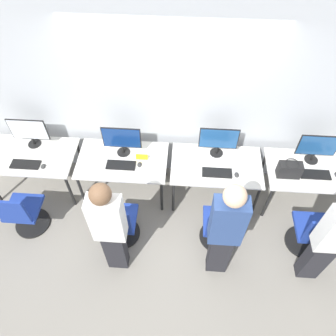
{
  "coord_description": "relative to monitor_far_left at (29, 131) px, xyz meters",
  "views": [
    {
      "loc": [
        0.18,
        -2.49,
        4.15
      ],
      "look_at": [
        0.0,
        0.15,
        0.86
      ],
      "focal_mm": 35.0,
      "sensor_mm": 36.0,
      "label": 1
    }
  ],
  "objects": [
    {
      "name": "mouse_left",
      "position": [
        1.55,
        -0.29,
        -0.24
      ],
      "size": [
        0.06,
        0.09,
        0.03
      ],
      "color": "#333333",
      "rests_on": "desk_left"
    },
    {
      "name": "monitor_right",
      "position": [
        2.6,
        0.01,
        0.0
      ],
      "size": [
        0.52,
        0.18,
        0.47
      ],
      "color": "black",
      "rests_on": "desk_right"
    },
    {
      "name": "handbag",
      "position": [
        3.52,
        -0.32,
        -0.14
      ],
      "size": [
        0.3,
        0.18,
        0.25
      ],
      "color": "black",
      "rests_on": "desk_far_right"
    },
    {
      "name": "person_left",
      "position": [
        1.37,
        -1.38,
        -0.03
      ],
      "size": [
        0.36,
        0.22,
        1.7
      ],
      "color": "#232328",
      "rests_on": "ground_plane"
    },
    {
      "name": "ground_plane",
      "position": [
        1.95,
        -0.58,
        -0.96
      ],
      "size": [
        20.0,
        20.0,
        0.0
      ],
      "primitive_type": "plane",
      "color": "gray"
    },
    {
      "name": "office_chair_far_left",
      "position": [
        0.05,
        -0.95,
        -0.61
      ],
      "size": [
        0.48,
        0.48,
        0.88
      ],
      "color": "black",
      "rests_on": "ground_plane"
    },
    {
      "name": "keyboard_right",
      "position": [
        2.6,
        -0.35,
        -0.25
      ],
      "size": [
        0.4,
        0.16,
        0.02
      ],
      "color": "black",
      "rests_on": "desk_right"
    },
    {
      "name": "keyboard_left",
      "position": [
        1.3,
        -0.31,
        -0.25
      ],
      "size": [
        0.4,
        0.16,
        0.02
      ],
      "color": "black",
      "rests_on": "desk_left"
    },
    {
      "name": "wall_back",
      "position": [
        1.95,
        0.29,
        0.44
      ],
      "size": [
        12.0,
        0.05,
        2.8
      ],
      "color": "#B7BCC1",
      "rests_on": "ground_plane"
    },
    {
      "name": "keyboard_far_left",
      "position": [
        0.0,
        -0.39,
        -0.25
      ],
      "size": [
        0.4,
        0.16,
        0.02
      ],
      "color": "black",
      "rests_on": "desk_far_left"
    },
    {
      "name": "person_right",
      "position": [
        2.63,
        -1.34,
        0.0
      ],
      "size": [
        0.36,
        0.23,
        1.75
      ],
      "color": "#232328",
      "rests_on": "ground_plane"
    },
    {
      "name": "desk_far_right",
      "position": [
        3.89,
        -0.21,
        -0.33
      ],
      "size": [
        1.23,
        0.74,
        0.71
      ],
      "color": "silver",
      "rests_on": "ground_plane"
    },
    {
      "name": "desk_left",
      "position": [
        1.3,
        -0.21,
        -0.33
      ],
      "size": [
        1.23,
        0.74,
        0.71
      ],
      "color": "silver",
      "rests_on": "ground_plane"
    },
    {
      "name": "placard_left",
      "position": [
        1.57,
        -0.17,
        -0.22
      ],
      "size": [
        0.16,
        0.03,
        0.08
      ],
      "color": "yellow",
      "rests_on": "desk_left"
    },
    {
      "name": "desk_far_left",
      "position": [
        0.0,
        -0.21,
        -0.33
      ],
      "size": [
        1.23,
        0.74,
        0.71
      ],
      "color": "silver",
      "rests_on": "ground_plane"
    },
    {
      "name": "keyboard_far_right",
      "position": [
        3.89,
        -0.29,
        -0.25
      ],
      "size": [
        0.4,
        0.16,
        0.02
      ],
      "color": "black",
      "rests_on": "desk_far_right"
    },
    {
      "name": "desk_right",
      "position": [
        2.6,
        -0.21,
        -0.33
      ],
      "size": [
        1.23,
        0.74,
        0.71
      ],
      "color": "silver",
      "rests_on": "ground_plane"
    },
    {
      "name": "office_chair_left",
      "position": [
        1.35,
        -1.01,
        -0.61
      ],
      "size": [
        0.48,
        0.48,
        0.88
      ],
      "color": "black",
      "rests_on": "ground_plane"
    },
    {
      "name": "mouse_far_left",
      "position": [
        0.25,
        -0.41,
        -0.24
      ],
      "size": [
        0.06,
        0.09,
        0.03
      ],
      "color": "#333333",
      "rests_on": "desk_far_left"
    },
    {
      "name": "office_chair_right",
      "position": [
        2.66,
        -0.97,
        -0.61
      ],
      "size": [
        0.48,
        0.48,
        0.88
      ],
      "color": "black",
      "rests_on": "ground_plane"
    },
    {
      "name": "office_chair_far_right",
      "position": [
        3.83,
        -0.98,
        -0.61
      ],
      "size": [
        0.48,
        0.48,
        0.88
      ],
      "color": "black",
      "rests_on": "ground_plane"
    },
    {
      "name": "monitor_left",
      "position": [
        1.3,
        -0.07,
        0.0
      ],
      "size": [
        0.52,
        0.18,
        0.47
      ],
      "color": "black",
      "rests_on": "desk_left"
    },
    {
      "name": "monitor_far_right",
      "position": [
        3.89,
        -0.03,
        0.0
      ],
      "size": [
        0.52,
        0.18,
        0.47
      ],
      "color": "black",
      "rests_on": "desk_far_right"
    },
    {
      "name": "person_far_right",
      "position": [
        3.78,
        -1.34,
        -0.03
      ],
      "size": [
        0.36,
        0.22,
        1.7
      ],
      "color": "#232328",
      "rests_on": "ground_plane"
    },
    {
      "name": "monitor_far_left",
      "position": [
        0.0,
        0.0,
        0.0
      ],
      "size": [
        0.52,
        0.18,
        0.47
      ],
      "color": "black",
      "rests_on": "desk_far_left"
    },
    {
      "name": "mouse_right",
      "position": [
        2.85,
        -0.37,
        -0.24
      ],
      "size": [
        0.06,
        0.09,
        0.03
      ],
      "color": "#333333",
      "rests_on": "desk_right"
    }
  ]
}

